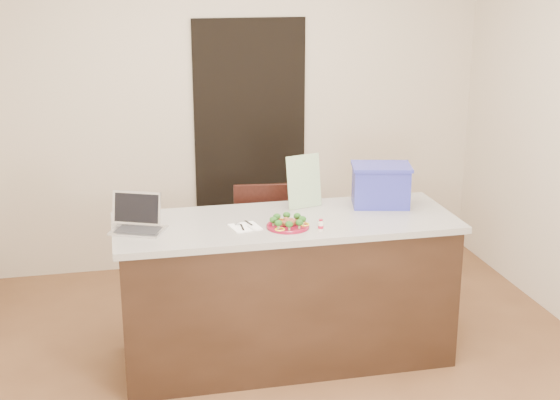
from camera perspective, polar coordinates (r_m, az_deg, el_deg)
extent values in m
plane|color=brown|center=(4.84, 1.09, -12.76)|extent=(4.00, 4.00, 0.00)
plane|color=beige|center=(6.26, -3.16, 7.24)|extent=(4.00, 0.00, 4.00)
plane|color=beige|center=(2.54, 11.99, -7.75)|extent=(4.00, 0.00, 4.00)
cube|color=black|center=(6.32, -2.19, 4.12)|extent=(0.90, 0.02, 2.00)
cube|color=black|center=(4.86, 0.43, -6.82)|extent=(2.00, 0.70, 0.88)
cube|color=beige|center=(4.70, 0.44, -1.67)|extent=(2.06, 0.76, 0.04)
cylinder|color=maroon|center=(4.55, 0.58, -1.94)|extent=(0.25, 0.25, 0.01)
torus|color=maroon|center=(4.55, 0.58, -1.87)|extent=(0.25, 0.25, 0.01)
sphere|color=brown|center=(4.54, 0.58, -1.63)|extent=(0.04, 0.04, 0.04)
sphere|color=brown|center=(4.51, 0.35, -1.74)|extent=(0.04, 0.04, 0.04)
sphere|color=brown|center=(4.51, 0.77, -1.75)|extent=(0.04, 0.04, 0.04)
sphere|color=brown|center=(4.54, 0.99, -1.64)|extent=(0.04, 0.04, 0.04)
sphere|color=brown|center=(4.57, 0.81, -1.52)|extent=(0.04, 0.04, 0.04)
sphere|color=brown|center=(4.57, 0.40, -1.51)|extent=(0.04, 0.04, 0.04)
ellipsoid|color=#174312|center=(4.62, 0.49, -1.11)|extent=(0.04, 0.04, 0.04)
ellipsoid|color=#174312|center=(4.59, -0.23, -1.22)|extent=(0.04, 0.04, 0.04)
ellipsoid|color=#174312|center=(4.53, -0.50, -1.46)|extent=(0.04, 0.04, 0.04)
ellipsoid|color=#174312|center=(4.47, -0.12, -1.70)|extent=(0.04, 0.04, 0.04)
ellipsoid|color=#174312|center=(4.45, 0.68, -1.78)|extent=(0.04, 0.04, 0.04)
ellipsoid|color=#174312|center=(4.48, 1.42, -1.66)|extent=(0.04, 0.04, 0.04)
ellipsoid|color=#174312|center=(4.54, 1.66, -1.41)|extent=(0.04, 0.04, 0.04)
ellipsoid|color=#174312|center=(4.60, 1.27, -1.19)|extent=(0.04, 0.04, 0.04)
torus|color=yellow|center=(4.62, -0.06, -1.48)|extent=(0.06, 0.06, 0.01)
torus|color=yellow|center=(4.46, 0.00, -2.16)|extent=(0.06, 0.06, 0.01)
torus|color=yellow|center=(4.55, 1.81, -1.79)|extent=(0.06, 0.06, 0.01)
cube|color=white|center=(4.55, -2.58, -1.99)|extent=(0.19, 0.19, 0.01)
cube|color=#BBBABF|center=(4.53, -2.78, -2.01)|extent=(0.01, 0.12, 0.00)
cube|color=#BBBABF|center=(4.59, -2.92, -1.76)|extent=(0.03, 0.05, 0.00)
cube|color=white|center=(4.52, -2.11, -2.04)|extent=(0.04, 0.08, 0.01)
cube|color=#BBBABF|center=(4.60, -2.31, -1.69)|extent=(0.04, 0.10, 0.00)
cylinder|color=silver|center=(4.50, 3.00, -1.94)|extent=(0.03, 0.03, 0.05)
cylinder|color=silver|center=(4.49, 3.01, -1.58)|extent=(0.02, 0.02, 0.01)
cylinder|color=red|center=(4.49, 3.01, -1.47)|extent=(0.02, 0.02, 0.01)
cylinder|color=red|center=(4.50, 3.00, -1.98)|extent=(0.03, 0.03, 0.02)
cube|color=silver|center=(4.55, -10.34, -2.21)|extent=(0.35, 0.30, 0.01)
cube|color=silver|center=(4.62, -10.46, -0.57)|extent=(0.29, 0.16, 0.19)
cube|color=black|center=(4.61, -10.46, -0.59)|extent=(0.26, 0.14, 0.17)
cube|color=#232325|center=(4.54, -10.34, -2.16)|extent=(0.29, 0.23, 0.00)
cube|color=silver|center=(4.89, 1.76, 1.37)|extent=(0.24, 0.11, 0.33)
cube|color=#292C95|center=(4.98, 7.37, 0.97)|extent=(0.39, 0.32, 0.25)
cube|color=#292C95|center=(4.94, 7.43, 2.45)|extent=(0.42, 0.34, 0.02)
cube|color=#361510|center=(5.43, -0.89, -4.29)|extent=(0.45, 0.45, 0.04)
cube|color=#361510|center=(5.52, -1.28, -1.19)|extent=(0.41, 0.09, 0.46)
cylinder|color=#361510|center=(5.33, -2.34, -7.26)|extent=(0.03, 0.03, 0.43)
cylinder|color=#361510|center=(5.39, 1.32, -6.94)|extent=(0.03, 0.03, 0.43)
cylinder|color=#361510|center=(5.64, -2.97, -5.85)|extent=(0.03, 0.03, 0.43)
cylinder|color=#361510|center=(5.71, 0.48, -5.57)|extent=(0.03, 0.03, 0.43)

